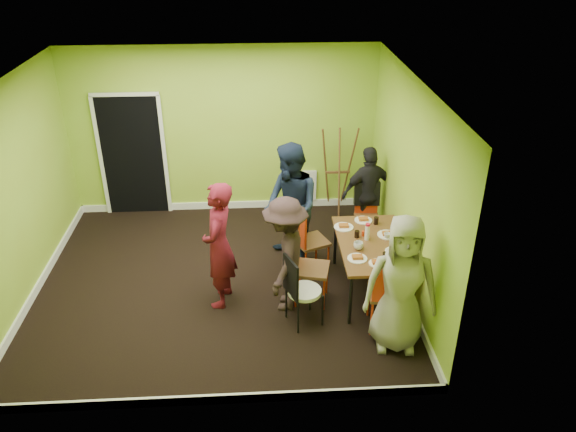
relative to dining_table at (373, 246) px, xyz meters
name	(u,v)px	position (x,y,z in m)	size (l,w,h in m)	color
ground	(222,281)	(-2.02, 0.33, -0.70)	(5.00, 5.00, 0.00)	black
room_walls	(216,218)	(-2.05, 0.37, 0.29)	(5.04, 4.54, 2.82)	#94B22D
dining_table	(373,246)	(0.00, 0.00, 0.00)	(0.90, 1.50, 0.75)	black
chair_left_far	(306,237)	(-0.83, 0.51, -0.12)	(0.55, 0.55, 1.02)	red
chair_left_near	(305,262)	(-0.90, -0.15, -0.11)	(0.52, 0.52, 1.05)	red
chair_back_end	(367,200)	(0.18, 1.41, -0.03)	(0.40, 0.47, 0.94)	red
chair_front_end	(389,290)	(0.03, -0.84, -0.09)	(0.49, 0.49, 1.07)	red
chair_bentwood	(300,288)	(-1.01, -0.64, -0.16)	(0.49, 0.48, 0.96)	black
easel	(338,171)	(-0.14, 2.35, 0.06)	(0.61, 0.58, 1.53)	brown
plate_near_left	(344,227)	(-0.33, 0.43, 0.06)	(0.27, 0.27, 0.01)	white
plate_near_right	(357,258)	(-0.28, -0.37, 0.06)	(0.25, 0.25, 0.01)	white
plate_far_back	(363,220)	(-0.02, 0.60, 0.06)	(0.25, 0.25, 0.01)	white
plate_far_front	(377,263)	(-0.05, -0.50, 0.06)	(0.21, 0.21, 0.01)	white
plate_wall_back	(387,235)	(0.22, 0.18, 0.06)	(0.27, 0.27, 0.01)	white
plate_wall_front	(395,252)	(0.22, -0.24, 0.06)	(0.24, 0.24, 0.01)	white
thermos	(367,233)	(-0.07, 0.09, 0.16)	(0.06, 0.06, 0.21)	white
blue_bottle	(393,249)	(0.18, -0.33, 0.16)	(0.08, 0.08, 0.21)	#1726AD
orange_bottle	(363,233)	(-0.10, 0.19, 0.09)	(0.04, 0.04, 0.07)	red
glass_mid	(357,234)	(-0.19, 0.16, 0.10)	(0.07, 0.07, 0.09)	black
glass_back	(376,221)	(0.13, 0.50, 0.11)	(0.07, 0.07, 0.10)	black
glass_front	(385,256)	(0.06, -0.42, 0.11)	(0.07, 0.07, 0.11)	black
cup_a	(358,246)	(-0.22, -0.14, 0.10)	(0.12, 0.12, 0.10)	white
cup_b	(387,236)	(0.20, 0.10, 0.10)	(0.09, 0.09, 0.08)	white
person_standing	(219,245)	(-1.99, -0.12, 0.16)	(0.62, 0.41, 1.70)	#5A0F1C
person_left_far	(291,207)	(-1.03, 0.77, 0.22)	(0.89, 0.69, 1.83)	#131D31
person_left_near	(285,255)	(-1.16, -0.26, 0.08)	(1.00, 0.57, 1.54)	black
person_back_end	(369,193)	(0.22, 1.51, 0.05)	(0.87, 0.36, 1.49)	black
person_front_end	(401,284)	(0.09, -1.09, 0.16)	(0.83, 0.54, 1.70)	#999786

